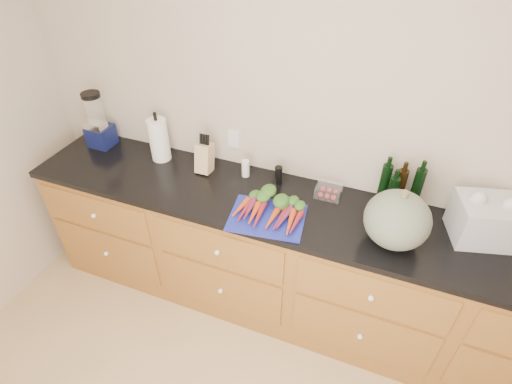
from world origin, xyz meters
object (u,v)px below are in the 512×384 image
at_px(squash, 397,220).
at_px(tomato_box, 329,191).
at_px(cutting_board, 267,217).
at_px(knife_block, 205,158).
at_px(paper_towel, 159,140).
at_px(blender_appliance, 98,123).
at_px(carrots, 270,209).

relative_size(squash, tomato_box, 2.24).
distance_m(cutting_board, knife_block, 0.63).
bearing_deg(squash, paper_towel, 171.00).
xyz_separation_m(paper_towel, tomato_box, (1.17, 0.01, -0.11)).
relative_size(cutting_board, paper_towel, 1.44).
height_order(squash, knife_block, squash).
bearing_deg(paper_towel, blender_appliance, -179.75).
bearing_deg(paper_towel, carrots, -17.09).
distance_m(carrots, knife_block, 0.60).
relative_size(carrots, tomato_box, 2.68).
distance_m(squash, knife_block, 1.25).
xyz_separation_m(cutting_board, paper_towel, (-0.89, 0.32, 0.14)).
xyz_separation_m(carrots, squash, (0.68, 0.03, 0.12)).
distance_m(knife_block, tomato_box, 0.82).
xyz_separation_m(cutting_board, carrots, (0.00, 0.05, 0.03)).
relative_size(blender_appliance, tomato_box, 2.65).
relative_size(blender_appliance, knife_block, 2.07).
bearing_deg(squash, knife_block, 169.41).
bearing_deg(carrots, squash, 2.17).
bearing_deg(knife_block, squash, -10.59).
relative_size(squash, knife_block, 1.75).
xyz_separation_m(cutting_board, knife_block, (-0.54, 0.30, 0.09)).
bearing_deg(carrots, knife_block, 154.95).
xyz_separation_m(blender_appliance, paper_towel, (0.49, 0.00, -0.03)).
distance_m(carrots, squash, 0.69).
height_order(cutting_board, squash, squash).
height_order(squash, blender_appliance, blender_appliance).
bearing_deg(paper_towel, cutting_board, -19.73).
bearing_deg(tomato_box, blender_appliance, -179.58).
relative_size(knife_block, tomato_box, 1.28).
height_order(paper_towel, knife_block, paper_towel).
bearing_deg(carrots, blender_appliance, 168.88).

